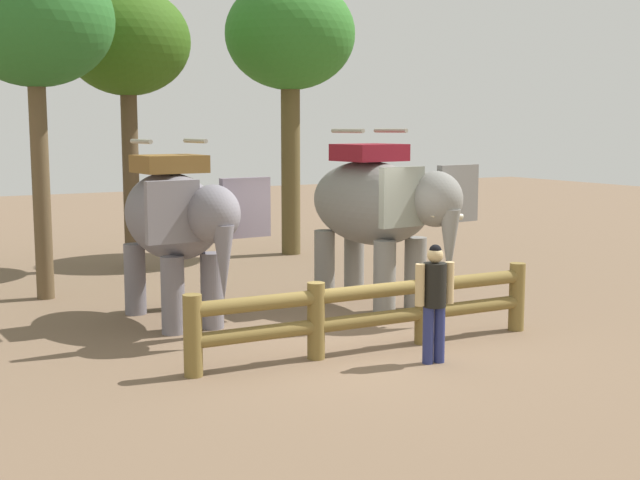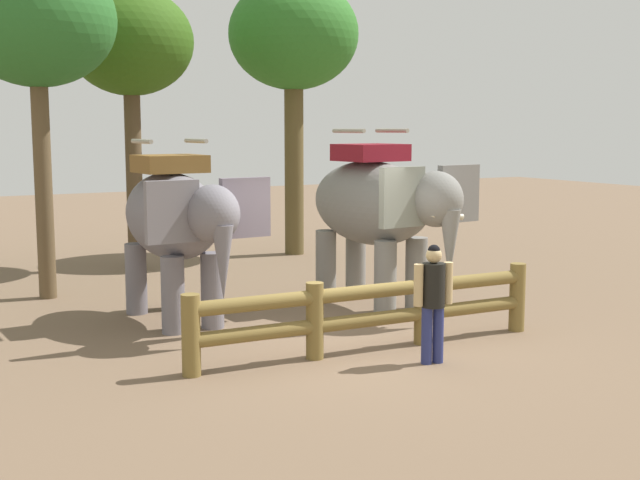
# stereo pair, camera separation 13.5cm
# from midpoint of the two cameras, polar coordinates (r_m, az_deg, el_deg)

# --- Properties ---
(ground_plane) EXTENTS (60.00, 60.00, 0.00)m
(ground_plane) POSITION_cam_midpoint_polar(r_m,az_deg,el_deg) (12.04, 2.72, -7.34)
(ground_plane) COLOR brown
(log_fence) EXTENTS (5.46, 0.42, 1.05)m
(log_fence) POSITION_cam_midpoint_polar(r_m,az_deg,el_deg) (11.76, 3.18, -4.68)
(log_fence) COLOR olive
(log_fence) RESTS_ON ground
(elephant_near_left) EXTENTS (1.95, 3.42, 2.93)m
(elephant_near_left) POSITION_cam_midpoint_polar(r_m,az_deg,el_deg) (13.41, -10.03, 1.27)
(elephant_near_left) COLOR slate
(elephant_near_left) RESTS_ON ground
(elephant_center) EXTENTS (2.05, 3.64, 3.09)m
(elephant_center) POSITION_cam_midpoint_polar(r_m,az_deg,el_deg) (14.54, 3.66, 2.22)
(elephant_center) COLOR gray
(elephant_center) RESTS_ON ground
(tourist_woman_in_black) EXTENTS (0.56, 0.35, 1.60)m
(tourist_woman_in_black) POSITION_cam_midpoint_polar(r_m,az_deg,el_deg) (11.18, 7.44, -3.72)
(tourist_woman_in_black) COLOR navy
(tourist_woman_in_black) RESTS_ON ground
(tree_far_left) EXTENTS (3.12, 3.12, 6.64)m
(tree_far_left) POSITION_cam_midpoint_polar(r_m,az_deg,el_deg) (20.62, -2.24, 13.50)
(tree_far_left) COLOR brown
(tree_far_left) RESTS_ON ground
(tree_far_right) EXTENTS (2.80, 2.80, 6.19)m
(tree_far_right) POSITION_cam_midpoint_polar(r_m,az_deg,el_deg) (16.03, -19.11, 13.80)
(tree_far_right) COLOR brown
(tree_far_right) RESTS_ON ground
(tree_deep_back) EXTENTS (2.73, 2.73, 6.11)m
(tree_deep_back) POSITION_cam_midpoint_polar(r_m,az_deg,el_deg) (19.02, -13.18, 12.76)
(tree_deep_back) COLOR brown
(tree_deep_back) RESTS_ON ground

